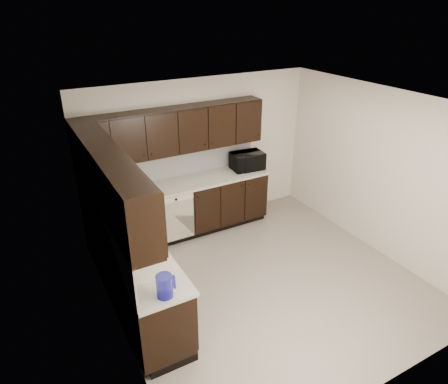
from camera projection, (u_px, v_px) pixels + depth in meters
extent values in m
plane|color=gray|center=(263.00, 280.00, 5.63)|extent=(4.00, 4.00, 0.00)
plane|color=white|center=(273.00, 104.00, 4.54)|extent=(4.00, 4.00, 0.00)
cube|color=beige|center=(199.00, 154.00, 6.66)|extent=(4.00, 0.02, 2.50)
cube|color=beige|center=(111.00, 244.00, 4.22)|extent=(0.02, 4.00, 2.50)
cube|color=beige|center=(378.00, 172.00, 5.96)|extent=(0.02, 4.00, 2.50)
cube|color=beige|center=(397.00, 293.00, 3.51)|extent=(4.00, 0.02, 2.50)
cube|color=black|center=(181.00, 210.00, 6.56)|extent=(3.00, 0.60, 0.90)
cube|color=black|center=(137.00, 280.00, 4.93)|extent=(0.60, 2.20, 0.90)
cube|color=black|center=(182.00, 230.00, 6.76)|extent=(3.00, 0.54, 0.10)
cube|color=black|center=(142.00, 304.00, 5.12)|extent=(0.54, 2.20, 0.10)
cube|color=#B8B5A0|center=(180.00, 184.00, 6.35)|extent=(3.03, 0.63, 0.04)
cube|color=#B8B5A0|center=(133.00, 248.00, 4.73)|extent=(0.63, 2.23, 0.04)
cube|color=white|center=(172.00, 163.00, 6.47)|extent=(3.00, 0.02, 0.48)
cube|color=white|center=(100.00, 224.00, 4.72)|extent=(0.02, 2.80, 0.48)
cube|color=black|center=(174.00, 131.00, 6.09)|extent=(3.00, 0.33, 0.70)
cube|color=black|center=(110.00, 181.00, 4.40)|extent=(0.33, 2.47, 0.70)
cube|color=beige|center=(177.00, 218.00, 6.22)|extent=(0.58, 0.02, 0.78)
cube|color=beige|center=(176.00, 199.00, 6.07)|extent=(0.58, 0.03, 0.08)
cylinder|color=black|center=(176.00, 199.00, 6.05)|extent=(0.04, 0.02, 0.04)
cube|color=beige|center=(143.00, 259.00, 4.49)|extent=(0.54, 0.82, 0.03)
cube|color=beige|center=(149.00, 275.00, 4.37)|extent=(0.42, 0.34, 0.16)
cube|color=beige|center=(138.00, 256.00, 4.68)|extent=(0.42, 0.34, 0.16)
cylinder|color=silver|center=(122.00, 255.00, 4.34)|extent=(0.03, 0.03, 0.26)
cylinder|color=silver|center=(126.00, 245.00, 4.31)|extent=(0.14, 0.02, 0.02)
cylinder|color=#B2B2B7|center=(149.00, 273.00, 4.36)|extent=(0.20, 0.20, 0.10)
imported|color=black|center=(247.00, 161.00, 6.81)|extent=(0.56, 0.40, 0.30)
imported|color=gray|center=(159.00, 249.00, 4.51)|extent=(0.10, 0.10, 0.19)
imported|color=gray|center=(120.00, 240.00, 4.65)|extent=(0.10, 0.10, 0.22)
cube|color=silver|center=(100.00, 194.00, 5.73)|extent=(0.45, 0.39, 0.24)
cube|color=silver|center=(109.00, 203.00, 5.50)|extent=(0.61, 0.51, 0.21)
cylinder|color=#101096|center=(164.00, 286.00, 3.88)|extent=(0.22, 0.22, 0.24)
cylinder|color=#0D9591|center=(136.00, 214.00, 5.21)|extent=(0.11, 0.11, 0.21)
cylinder|color=silver|center=(115.00, 199.00, 5.52)|extent=(0.16, 0.16, 0.28)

